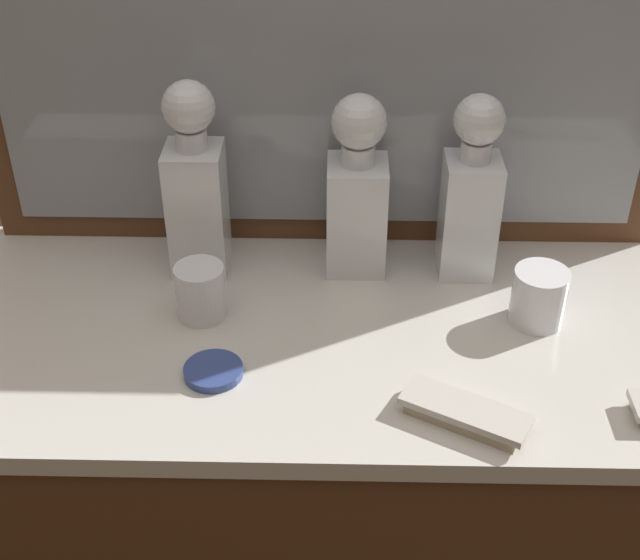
{
  "coord_description": "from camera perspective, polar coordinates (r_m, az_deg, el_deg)",
  "views": [
    {
      "loc": [
        0.02,
        -0.98,
        1.63
      ],
      "look_at": [
        0.0,
        0.0,
        0.95
      ],
      "focal_mm": 49.4,
      "sensor_mm": 36.0,
      "label": 1
    }
  ],
  "objects": [
    {
      "name": "crystal_tumbler_far_right",
      "position": [
        1.25,
        -7.73,
        -0.9
      ],
      "size": [
        0.07,
        0.07,
        0.08
      ],
      "color": "white",
      "rests_on": "dresser"
    },
    {
      "name": "crystal_decanter_rear",
      "position": [
        1.31,
        2.41,
        5.13
      ],
      "size": [
        0.09,
        0.09,
        0.28
      ],
      "color": "white",
      "rests_on": "dresser"
    },
    {
      "name": "dresser",
      "position": [
        1.54,
        0.0,
        -15.83
      ],
      "size": [
        1.2,
        0.52,
        0.87
      ],
      "color": "brown",
      "rests_on": "ground_plane"
    },
    {
      "name": "silver_brush_center",
      "position": [
        1.1,
        9.37,
        -8.53
      ],
      "size": [
        0.17,
        0.12,
        0.02
      ],
      "color": "#B7A88C",
      "rests_on": "dresser"
    },
    {
      "name": "crystal_decanter_center",
      "position": [
        1.31,
        -8.0,
        5.34
      ],
      "size": [
        0.08,
        0.08,
        0.3
      ],
      "color": "white",
      "rests_on": "dresser"
    },
    {
      "name": "porcelain_dish",
      "position": [
        1.16,
        -6.92,
        -5.88
      ],
      "size": [
        0.08,
        0.08,
        0.01
      ],
      "color": "#33478C",
      "rests_on": "dresser"
    },
    {
      "name": "crystal_decanter_left",
      "position": [
        1.31,
        9.69,
        4.87
      ],
      "size": [
        0.08,
        0.08,
        0.28
      ],
      "color": "white",
      "rests_on": "dresser"
    },
    {
      "name": "dresser_mirror",
      "position": [
        1.3,
        0.24,
        14.62
      ],
      "size": [
        1.04,
        0.03,
        0.62
      ],
      "color": "brown",
      "rests_on": "dresser"
    },
    {
      "name": "crystal_tumbler_left",
      "position": [
        1.26,
        13.97,
        -1.2
      ],
      "size": [
        0.08,
        0.08,
        0.08
      ],
      "color": "white",
      "rests_on": "dresser"
    }
  ]
}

